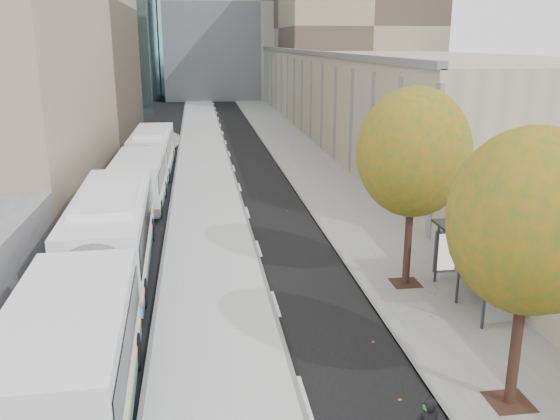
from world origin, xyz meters
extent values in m
cube|color=silver|center=(-3.88, 35.00, 0.07)|extent=(4.25, 150.00, 0.15)
cube|color=gray|center=(4.12, 35.00, 0.04)|extent=(4.75, 150.00, 0.08)
cube|color=tan|center=(15.50, 64.00, 4.00)|extent=(18.00, 92.00, 8.00)
cube|color=#A49E98|center=(6.00, 96.00, 15.00)|extent=(30.00, 18.00, 30.00)
cube|color=#383A3F|center=(5.50, 11.00, 2.56)|extent=(1.90, 4.40, 0.10)
cylinder|color=#383A3F|center=(4.80, 9.00, 1.28)|extent=(0.10, 0.10, 2.40)
cube|color=silver|center=(6.22, 11.00, 1.33)|extent=(0.04, 4.00, 2.10)
cylinder|color=black|center=(3.60, 5.00, 1.63)|extent=(0.28, 0.28, 3.11)
sphere|color=#375E1F|center=(3.60, 5.00, 5.05)|extent=(4.00, 4.00, 4.00)
cylinder|color=black|center=(3.60, 13.00, 1.70)|extent=(0.28, 0.28, 3.24)
sphere|color=#375E1F|center=(3.60, 13.00, 5.26)|extent=(4.20, 4.20, 4.20)
cube|color=white|center=(-7.68, 11.69, 1.61)|extent=(3.39, 19.41, 3.22)
cube|color=black|center=(-7.68, 11.69, 2.20)|extent=(3.43, 18.64, 1.12)
cube|color=white|center=(-7.54, 31.28, 1.49)|extent=(2.75, 17.87, 2.97)
cube|color=black|center=(-7.54, 31.28, 2.03)|extent=(2.80, 17.15, 1.03)
cube|color=#1A6742|center=(-7.54, 22.39, 1.14)|extent=(1.88, 0.08, 1.15)
sphere|color=#328B3B|center=(0.33, 2.61, 1.88)|extent=(0.25, 0.25, 0.25)
imported|color=white|center=(-6.92, 45.21, 0.73)|extent=(2.45, 4.50, 1.45)
camera|label=1|loc=(-4.22, -7.58, 9.19)|focal=38.00mm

